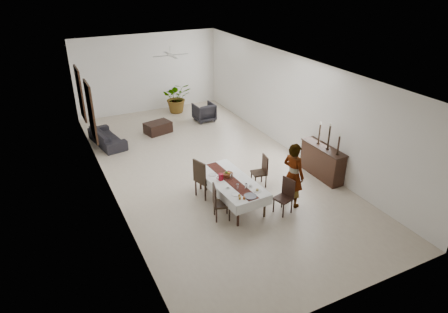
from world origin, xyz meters
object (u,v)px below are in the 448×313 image
(woman, at_px, (293,175))
(sofa, at_px, (107,137))
(dining_table_top, at_px, (231,181))
(red_pitcher, at_px, (221,177))
(sideboard_body, at_px, (322,162))

(woman, bearing_deg, sofa, 13.82)
(dining_table_top, height_order, sofa, dining_table_top)
(red_pitcher, relative_size, sofa, 0.09)
(dining_table_top, bearing_deg, red_pitcher, 149.04)
(red_pitcher, relative_size, woman, 0.10)
(dining_table_top, xyz_separation_m, sofa, (-2.13, 5.24, -0.37))
(red_pitcher, relative_size, sideboard_body, 0.11)
(woman, distance_m, sideboard_body, 1.95)
(red_pitcher, bearing_deg, sofa, 110.42)
(dining_table_top, relative_size, sideboard_body, 1.37)
(woman, relative_size, sofa, 0.94)
(dining_table_top, bearing_deg, sofa, 109.01)
(red_pitcher, bearing_deg, woman, -29.69)
(woman, distance_m, sofa, 7.01)
(sideboard_body, bearing_deg, sofa, 135.23)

